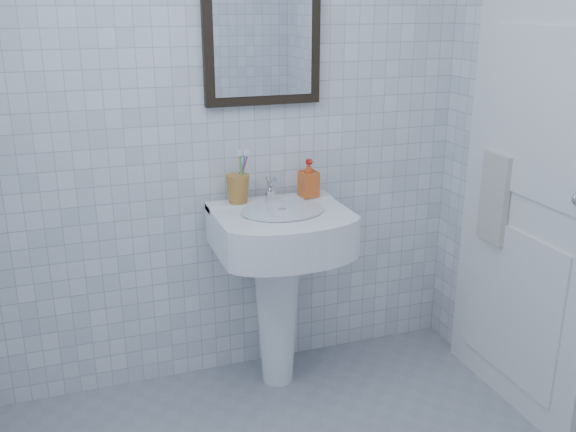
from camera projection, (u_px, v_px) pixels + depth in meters
name	position (u px, v px, depth m)	size (l,w,h in m)	color
wall_back	(223.00, 104.00, 2.68)	(2.20, 0.02, 2.50)	white
washbasin	(279.00, 267.00, 2.76)	(0.55, 0.40, 0.85)	white
faucet	(271.00, 190.00, 2.75)	(0.05, 0.10, 0.12)	silver
toothbrush_cup	(238.00, 189.00, 2.72)	(0.10, 0.10, 0.12)	#B2772F
soap_dispenser	(309.00, 178.00, 2.80)	(0.07, 0.08, 0.17)	red
wall_mirror	(262.00, 29.00, 2.62)	(0.50, 0.04, 0.62)	black
bathroom_door	(532.00, 177.00, 2.52)	(0.04, 0.80, 2.00)	white
towel_ring	(503.00, 156.00, 2.64)	(0.18, 0.18, 0.01)	silver
hand_towel	(494.00, 198.00, 2.70)	(0.03, 0.16, 0.38)	beige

